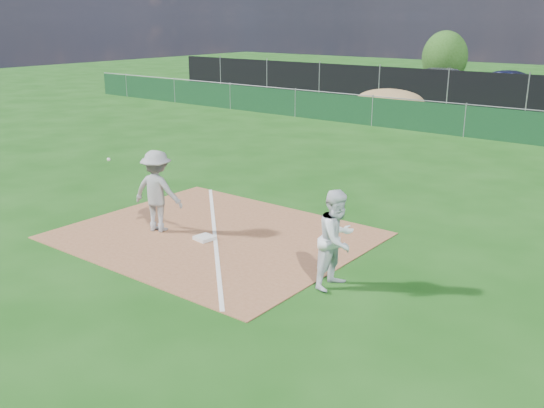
# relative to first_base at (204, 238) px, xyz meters

# --- Properties ---
(ground) EXTENTS (90.00, 90.00, 0.00)m
(ground) POSITION_rel_first_base_xyz_m (-0.02, 9.33, -0.06)
(ground) COLOR #12450E
(ground) RESTS_ON ground
(infield_dirt) EXTENTS (6.00, 5.00, 0.02)m
(infield_dirt) POSITION_rel_first_base_xyz_m (-0.02, 0.33, -0.05)
(infield_dirt) COLOR brown
(infield_dirt) RESTS_ON ground
(foul_line) EXTENTS (5.01, 5.01, 0.01)m
(foul_line) POSITION_rel_first_base_xyz_m (-0.02, 0.33, -0.03)
(foul_line) COLOR white
(foul_line) RESTS_ON infield_dirt
(green_fence) EXTENTS (44.00, 0.05, 1.20)m
(green_fence) POSITION_rel_first_base_xyz_m (-0.02, 14.33, 0.54)
(green_fence) COLOR #0E3319
(green_fence) RESTS_ON ground
(dirt_mound) EXTENTS (3.38, 2.60, 1.17)m
(dirt_mound) POSITION_rel_first_base_xyz_m (-5.02, 17.83, 0.53)
(dirt_mound) COLOR olive
(dirt_mound) RESTS_ON ground
(black_fence) EXTENTS (46.00, 0.04, 1.80)m
(black_fence) POSITION_rel_first_base_xyz_m (-0.02, 22.33, 0.84)
(black_fence) COLOR black
(black_fence) RESTS_ON ground
(first_base) EXTENTS (0.40, 0.40, 0.07)m
(first_base) POSITION_rel_first_base_xyz_m (0.00, 0.00, 0.00)
(first_base) COLOR silver
(first_base) RESTS_ON infield_dirt
(play_at_first) EXTENTS (2.27, 0.91, 1.75)m
(play_at_first) POSITION_rel_first_base_xyz_m (-1.18, -0.17, 0.84)
(play_at_first) COLOR #A6A6A8
(play_at_first) RESTS_ON infield_dirt
(runner) EXTENTS (0.69, 0.86, 1.72)m
(runner) POSITION_rel_first_base_xyz_m (3.33, -0.21, 0.80)
(runner) COLOR white
(runner) RESTS_ON ground
(car_left) EXTENTS (4.83, 2.05, 1.63)m
(car_left) POSITION_rel_first_base_xyz_m (-5.93, 26.89, 0.77)
(car_left) COLOR #AFB3B7
(car_left) RESTS_ON parking_lot
(car_mid) EXTENTS (4.85, 2.20, 1.54)m
(car_mid) POSITION_rel_first_base_xyz_m (-1.90, 26.49, 0.72)
(car_mid) COLOR black
(car_mid) RESTS_ON parking_lot
(tree_left) EXTENTS (3.01, 3.01, 3.57)m
(tree_left) POSITION_rel_first_base_xyz_m (-8.14, 31.61, 1.78)
(tree_left) COLOR #382316
(tree_left) RESTS_ON ground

